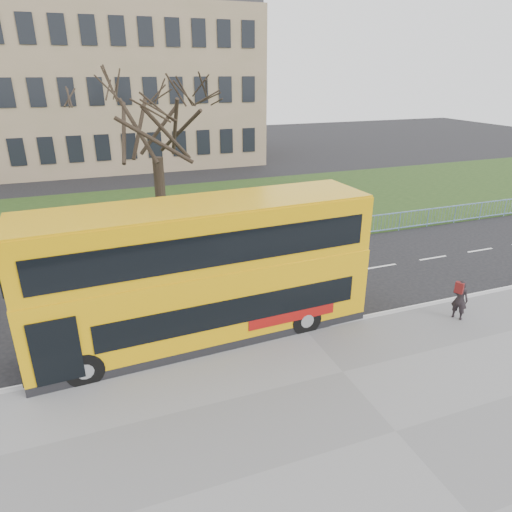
{
  "coord_description": "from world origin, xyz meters",
  "views": [
    {
      "loc": [
        -6.48,
        -13.98,
        8.64
      ],
      "look_at": [
        -0.91,
        1.0,
        2.09
      ],
      "focal_mm": 32.0,
      "sensor_mm": 36.0,
      "label": 1
    }
  ],
  "objects": [
    {
      "name": "pedestrian",
      "position": [
        5.62,
        -2.74,
        0.89
      ],
      "size": [
        0.59,
        0.67,
        1.54
      ],
      "primitive_type": "imported",
      "rotation": [
        0.0,
        0.0,
        2.07
      ],
      "color": "black",
      "rests_on": "pavement"
    },
    {
      "name": "guard_railing",
      "position": [
        0.0,
        6.6,
        0.55
      ],
      "size": [
        40.0,
        0.12,
        1.1
      ],
      "primitive_type": null,
      "color": "#7296CC",
      "rests_on": "ground"
    },
    {
      "name": "kerb",
      "position": [
        0.0,
        -1.55,
        0.07
      ],
      "size": [
        80.0,
        0.2,
        0.14
      ],
      "primitive_type": "cube",
      "color": "#97979A",
      "rests_on": "ground"
    },
    {
      "name": "bare_tree",
      "position": [
        -3.0,
        10.0,
        5.28
      ],
      "size": [
        7.28,
        7.28,
        10.41
      ],
      "primitive_type": null,
      "color": "black",
      "rests_on": "grass_verge"
    },
    {
      "name": "civic_building",
      "position": [
        -5.0,
        35.0,
        7.0
      ],
      "size": [
        30.0,
        15.0,
        14.0
      ],
      "primitive_type": "cube",
      "color": "#827252",
      "rests_on": "ground"
    },
    {
      "name": "grass_verge",
      "position": [
        0.0,
        14.3,
        0.04
      ],
      "size": [
        80.0,
        15.4,
        0.08
      ],
      "primitive_type": "cube",
      "color": "#1C3513",
      "rests_on": "ground"
    },
    {
      "name": "pavement",
      "position": [
        0.0,
        -6.75,
        0.06
      ],
      "size": [
        80.0,
        10.5,
        0.12
      ],
      "primitive_type": "cube",
      "color": "slate",
      "rests_on": "ground"
    },
    {
      "name": "ground",
      "position": [
        0.0,
        0.0,
        0.0
      ],
      "size": [
        120.0,
        120.0,
        0.0
      ],
      "primitive_type": "plane",
      "color": "black",
      "rests_on": "ground"
    },
    {
      "name": "yellow_bus",
      "position": [
        -3.35,
        -0.51,
        2.53
      ],
      "size": [
        11.38,
        3.21,
        4.72
      ],
      "rotation": [
        0.0,
        0.0,
        0.05
      ],
      "color": "#D89D09",
      "rests_on": "ground"
    }
  ]
}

